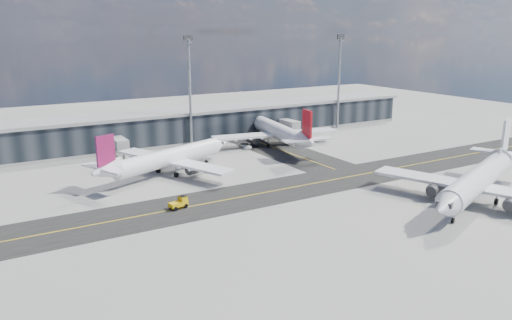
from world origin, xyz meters
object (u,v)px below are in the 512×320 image
object	(u,v)px
airliner_af	(168,158)
airliner_near	(479,179)
service_van	(245,145)
airliner_redtail	(279,132)
baggage_tug	(180,202)

from	to	relation	value
airliner_af	airliner_near	world-z (taller)	airliner_near
airliner_near	service_van	world-z (taller)	airliner_near
airliner_redtail	baggage_tug	xyz separation A→B (m)	(-41.04, -31.56, -3.00)
airliner_redtail	service_van	distance (m)	9.62
airliner_af	baggage_tug	size ratio (longest dim) A/B	10.31
airliner_af	airliner_redtail	size ratio (longest dim) A/B	0.88
airliner_redtail	airliner_near	bearing A→B (deg)	-73.44
airliner_af	airliner_near	bearing A→B (deg)	21.09
baggage_tug	service_van	xyz separation A→B (m)	(32.47, 34.39, -0.36)
airliner_af	airliner_redtail	bearing A→B (deg)	85.39
airliner_af	baggage_tug	xyz separation A→B (m)	(-5.85, -20.75, -2.65)
airliner_redtail	airliner_near	world-z (taller)	airliner_near
airliner_redtail	service_van	xyz separation A→B (m)	(-8.56, 2.82, -3.36)
airliner_af	airliner_near	xyz separation A→B (m)	(41.53, -44.87, 0.52)
baggage_tug	service_van	bearing A→B (deg)	124.66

